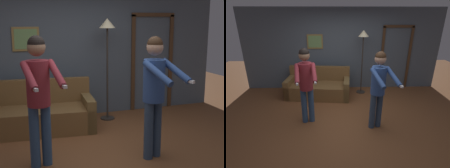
% 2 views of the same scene
% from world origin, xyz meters
% --- Properties ---
extents(ground_plane, '(12.00, 12.00, 0.00)m').
position_xyz_m(ground_plane, '(0.00, 0.00, 0.00)').
color(ground_plane, brown).
extents(back_wall_assembly, '(6.40, 0.10, 2.60)m').
position_xyz_m(back_wall_assembly, '(0.02, 2.20, 1.30)').
color(back_wall_assembly, '#4D5965').
rests_on(back_wall_assembly, ground_plane).
extents(couch, '(1.97, 1.02, 0.87)m').
position_xyz_m(couch, '(-0.74, 1.51, 0.28)').
color(couch, brown).
rests_on(couch, ground_plane).
extents(torchiere_lamp, '(0.31, 0.31, 1.96)m').
position_xyz_m(torchiere_lamp, '(0.62, 1.74, 1.61)').
color(torchiere_lamp, '#332D28').
rests_on(torchiere_lamp, ground_plane).
extents(person_standing_left, '(0.51, 0.72, 1.74)m').
position_xyz_m(person_standing_left, '(-0.87, 0.07, 1.06)').
color(person_standing_left, '#304E77').
rests_on(person_standing_left, ground_plane).
extents(person_standing_right, '(0.56, 0.68, 1.72)m').
position_xyz_m(person_standing_right, '(0.66, -0.17, 1.04)').
color(person_standing_right, '#304663').
rests_on(person_standing_right, ground_plane).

